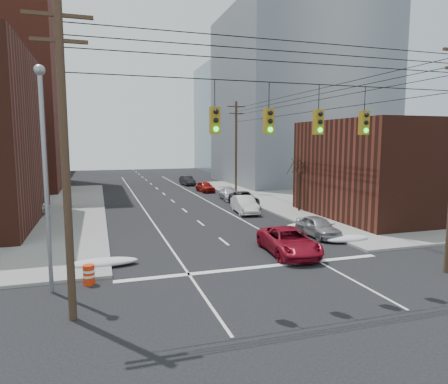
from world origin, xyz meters
TOP-DOWN VIEW (x-y plane):
  - ground at (0.00, 0.00)m, footprint 160.00×160.00m
  - sidewalk_ne at (27.00, 27.00)m, footprint 40.00×40.00m
  - building_office at (22.00, 44.00)m, footprint 22.00×20.00m
  - building_glass at (24.00, 70.00)m, footprint 20.00×18.00m
  - building_storefront at (18.00, 16.00)m, footprint 16.00×12.00m
  - utility_pole_left at (-8.50, 3.00)m, footprint 2.20×0.28m
  - utility_pole_far at (8.50, 34.00)m, footprint 2.20×0.28m
  - traffic_signals at (0.10, 2.97)m, footprint 17.00×0.42m
  - street_light at (-9.50, 6.00)m, footprint 0.44×0.44m
  - bare_tree at (9.59, 20.00)m, footprint 2.09×2.20m
  - snow_nw at (-7.40, 9.00)m, footprint 3.50×1.08m
  - snow_ne at (7.40, 9.50)m, footprint 3.00×1.08m
  - snow_east_far at (7.40, 14.00)m, footprint 4.00×1.08m
  - red_pickup at (2.65, 8.22)m, footprint 2.81×5.39m
  - parked_car_a at (6.40, 11.39)m, footprint 1.66×3.99m
  - parked_car_b at (4.80, 21.07)m, footprint 2.02×4.68m
  - parked_car_c at (6.13, 24.84)m, footprint 2.90×5.22m
  - parked_car_d at (6.05, 29.05)m, footprint 2.13×4.48m
  - parked_car_e at (5.28, 36.45)m, footprint 1.94×4.00m
  - parked_car_f at (4.80, 44.82)m, footprint 1.69×4.12m
  - lot_car_b at (-14.24, 25.29)m, footprint 5.72×2.93m
  - construction_barrel at (-8.02, 6.50)m, footprint 0.56×0.56m

SIDE VIEW (x-z plane):
  - ground at x=0.00m, z-range 0.00..0.00m
  - sidewalk_ne at x=27.00m, z-range 0.00..0.15m
  - snow_nw at x=-7.40m, z-range 0.00..0.42m
  - snow_ne at x=7.40m, z-range 0.00..0.42m
  - snow_east_far at x=7.40m, z-range 0.00..0.42m
  - construction_barrel at x=-8.02m, z-range 0.01..0.91m
  - parked_car_d at x=6.05m, z-range 0.00..1.26m
  - parked_car_e at x=5.28m, z-range 0.00..1.31m
  - parked_car_f at x=4.80m, z-range 0.00..1.33m
  - parked_car_a at x=6.40m, z-range 0.00..1.35m
  - parked_car_c at x=6.13m, z-range 0.00..1.38m
  - red_pickup at x=2.65m, z-range 0.00..1.45m
  - parked_car_b at x=4.80m, z-range 0.00..1.50m
  - lot_car_b at x=-14.24m, z-range 0.15..1.70m
  - bare_tree at x=9.59m, z-range -0.15..4.79m
  - building_storefront at x=18.00m, z-range 0.00..8.00m
  - street_light at x=-9.50m, z-range 0.88..10.20m
  - utility_pole_left at x=-8.50m, z-range 0.28..11.28m
  - utility_pole_far at x=8.50m, z-range 0.28..11.28m
  - traffic_signals at x=0.10m, z-range 6.16..8.18m
  - building_glass at x=24.00m, z-range 0.00..22.00m
  - building_office at x=22.00m, z-range 0.00..25.00m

